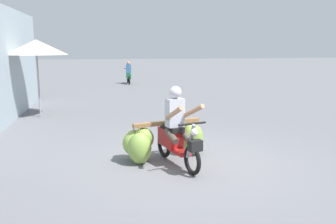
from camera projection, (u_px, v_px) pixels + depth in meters
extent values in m
plane|color=slate|center=(190.00, 162.00, 7.38)|extent=(120.00, 120.00, 0.00)
torus|color=black|center=(192.00, 160.00, 6.62)|extent=(0.23, 0.56, 0.56)
torus|color=black|center=(164.00, 144.00, 7.68)|extent=(0.23, 0.56, 0.56)
cube|color=red|center=(179.00, 151.00, 7.06)|extent=(0.38, 0.60, 0.08)
cube|color=red|center=(170.00, 137.00, 7.38)|extent=(0.44, 0.69, 0.36)
cube|color=black|center=(172.00, 128.00, 7.27)|extent=(0.41, 0.65, 0.10)
cylinder|color=gray|center=(191.00, 141.00, 6.62)|extent=(0.14, 0.29, 0.69)
cylinder|color=black|center=(192.00, 124.00, 6.52)|extent=(0.55, 0.19, 0.04)
sphere|color=silver|center=(194.00, 132.00, 6.47)|extent=(0.14, 0.14, 0.14)
cube|color=black|center=(195.00, 146.00, 6.48)|extent=(0.27, 0.22, 0.20)
cube|color=red|center=(192.00, 144.00, 6.57)|extent=(0.17, 0.30, 0.04)
cube|color=olive|center=(167.00, 123.00, 7.46)|extent=(1.47, 0.50, 0.08)
cube|color=olive|center=(163.00, 123.00, 7.63)|extent=(1.32, 0.44, 0.06)
ellipsoid|color=#83A746|center=(140.00, 148.00, 7.19)|extent=(0.48, 0.43, 0.63)
cylinder|color=#998459|center=(139.00, 130.00, 7.12)|extent=(0.02, 0.02, 0.17)
ellipsoid|color=#7DA140|center=(143.00, 139.00, 7.30)|extent=(0.51, 0.48, 0.45)
cylinder|color=#998459|center=(143.00, 127.00, 7.26)|extent=(0.02, 0.02, 0.10)
ellipsoid|color=#86AA49|center=(194.00, 136.00, 7.92)|extent=(0.53, 0.51, 0.50)
cylinder|color=#998459|center=(194.00, 123.00, 7.87)|extent=(0.02, 0.02, 0.18)
ellipsoid|color=#86A948|center=(187.00, 136.00, 8.06)|extent=(0.52, 0.49, 0.58)
cylinder|color=#998459|center=(187.00, 121.00, 8.00)|extent=(0.02, 0.02, 0.17)
ellipsoid|color=#83A746|center=(189.00, 137.00, 7.77)|extent=(0.43, 0.41, 0.62)
cylinder|color=#998459|center=(189.00, 122.00, 7.72)|extent=(0.02, 0.02, 0.09)
ellipsoid|color=#85A948|center=(134.00, 143.00, 7.31)|extent=(0.47, 0.42, 0.49)
cylinder|color=#998459|center=(134.00, 129.00, 7.26)|extent=(0.02, 0.02, 0.18)
ellipsoid|color=#7FA342|center=(196.00, 140.00, 7.75)|extent=(0.40, 0.37, 0.63)
cylinder|color=#998459|center=(196.00, 123.00, 7.68)|extent=(0.02, 0.02, 0.14)
ellipsoid|color=#81A444|center=(134.00, 142.00, 7.51)|extent=(0.47, 0.44, 0.53)
cylinder|color=#998459|center=(134.00, 127.00, 7.45)|extent=(0.02, 0.02, 0.19)
cube|color=#B2B7C6|center=(175.00, 113.00, 7.10)|extent=(0.39, 0.30, 0.56)
sphere|color=silver|center=(175.00, 92.00, 7.01)|extent=(0.24, 0.24, 0.24)
cylinder|color=tan|center=(192.00, 111.00, 6.88)|extent=(0.33, 0.71, 0.39)
cylinder|color=tan|center=(174.00, 113.00, 6.71)|extent=(0.23, 0.72, 0.39)
cylinder|color=#4C4238|center=(184.00, 134.00, 7.14)|extent=(0.24, 0.46, 0.27)
cylinder|color=#4C4238|center=(171.00, 136.00, 7.01)|extent=(0.24, 0.46, 0.27)
torus|color=black|center=(128.00, 79.00, 23.32)|extent=(0.09, 0.52, 0.52)
torus|color=black|center=(129.00, 80.00, 22.26)|extent=(0.09, 0.52, 0.52)
cube|color=#196638|center=(129.00, 76.00, 22.65)|extent=(0.25, 0.90, 0.32)
cylinder|color=black|center=(128.00, 69.00, 23.15)|extent=(0.50, 0.04, 0.04)
cube|color=#386699|center=(128.00, 69.00, 22.55)|extent=(0.30, 0.20, 0.52)
sphere|color=tan|center=(128.00, 63.00, 22.50)|extent=(0.20, 0.20, 0.20)
cylinder|color=#99999E|center=(39.00, 85.00, 11.92)|extent=(0.05, 0.05, 2.17)
cone|color=beige|center=(36.00, 47.00, 11.70)|extent=(2.00, 2.00, 0.49)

